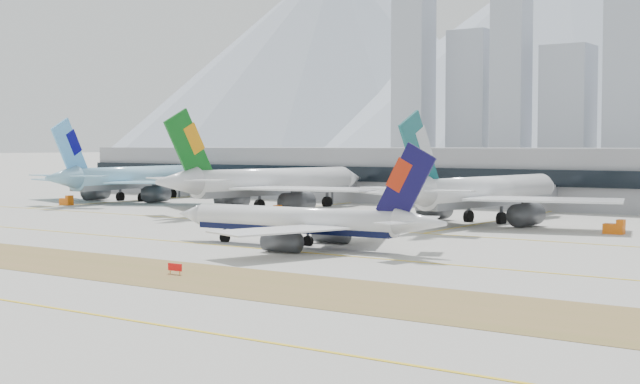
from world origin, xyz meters
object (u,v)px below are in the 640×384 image
Objects in this scene: taxiing_airliner at (304,222)px; widebody_korean at (128,179)px; widebody_cathay at (482,194)px; terminal at (517,176)px; widebody_eva at (267,184)px.

widebody_korean is (-106.92, 64.01, 2.21)m from taxiing_airliner.
widebody_cathay reaches higher than terminal.
widebody_cathay is (4.52, 55.32, 2.02)m from taxiing_airliner.
terminal is at bearing -87.15° from taxiing_airliner.
taxiing_airliner is 0.75× the size of widebody_korean.
widebody_korean reaches higher than widebody_cathay.
widebody_eva is at bearing 94.94° from widebody_cathay.
terminal is (-16.95, 59.27, 1.55)m from widebody_cathay.
widebody_eva is (54.74, -6.49, 0.27)m from widebody_korean.
widebody_korean is 55.12m from widebody_eva.
widebody_cathay reaches higher than taxiing_airliner.
widebody_cathay is 0.22× the size of terminal.
widebody_eva is 56.75m from widebody_cathay.
taxiing_airliner is at bearing -127.04° from widebody_korean.
terminal is (39.76, 57.06, 1.08)m from widebody_eva.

